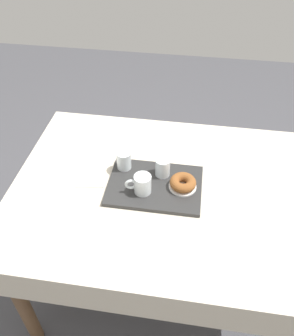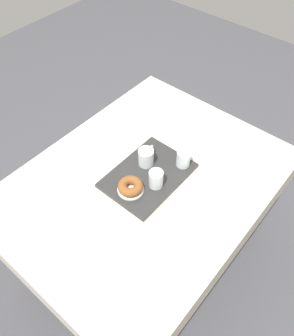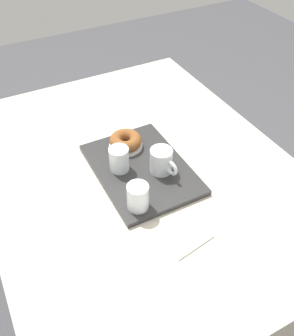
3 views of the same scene
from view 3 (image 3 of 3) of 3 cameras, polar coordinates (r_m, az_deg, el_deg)
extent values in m
plane|color=#47474C|center=(1.88, -1.01, -17.08)|extent=(6.00, 6.00, 0.00)
cube|color=beige|center=(1.30, -1.40, -0.26)|extent=(1.32, 1.02, 0.03)
cube|color=beige|center=(1.58, 15.31, 3.27)|extent=(1.32, 0.01, 0.14)
cube|color=beige|center=(1.84, -10.68, 10.22)|extent=(0.01, 1.02, 0.14)
cylinder|color=brown|center=(2.08, 2.10, 5.19)|extent=(0.06, 0.06, 0.73)
cylinder|color=brown|center=(1.90, -20.48, -2.24)|extent=(0.06, 0.06, 0.73)
cube|color=#2D2D2D|center=(1.26, -0.88, -0.12)|extent=(0.41, 0.30, 0.02)
cylinder|color=white|center=(1.22, 2.17, 1.15)|extent=(0.07, 0.07, 0.09)
cylinder|color=#B27523|center=(1.22, 2.16, 0.86)|extent=(0.06, 0.06, 0.06)
torus|color=white|center=(1.19, 3.76, 0.00)|extent=(0.05, 0.02, 0.05)
cylinder|color=white|center=(1.10, -1.41, -4.44)|extent=(0.07, 0.07, 0.09)
cylinder|color=silver|center=(1.12, -1.39, -5.26)|extent=(0.06, 0.06, 0.03)
cylinder|color=white|center=(1.22, -4.32, 1.38)|extent=(0.07, 0.07, 0.09)
cylinder|color=silver|center=(1.24, -4.27, 0.67)|extent=(0.06, 0.06, 0.04)
cylinder|color=white|center=(1.34, -3.30, 3.42)|extent=(0.12, 0.12, 0.01)
torus|color=brown|center=(1.32, -3.35, 4.23)|extent=(0.11, 0.11, 0.04)
cube|color=white|center=(1.09, 5.45, -10.03)|extent=(0.14, 0.15, 0.01)
camera|label=1|loc=(1.81, 42.58, 43.34)|focal=37.95mm
camera|label=2|loc=(1.69, -54.42, 44.87)|focal=37.07mm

